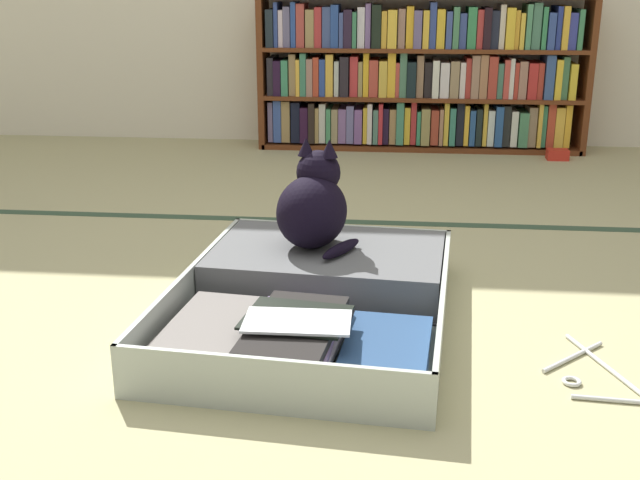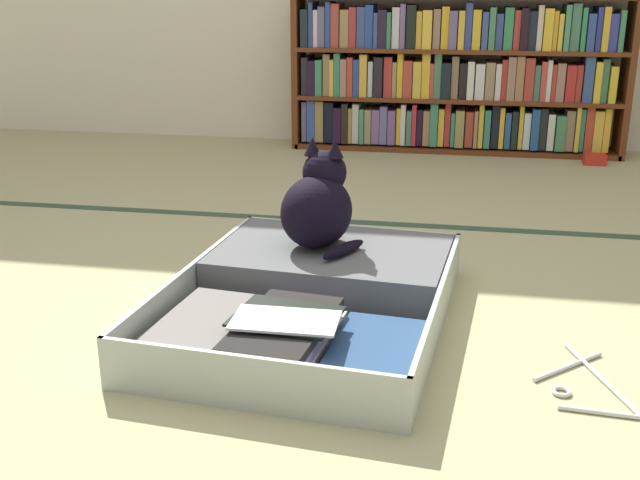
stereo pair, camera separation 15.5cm
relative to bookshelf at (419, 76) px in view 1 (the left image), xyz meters
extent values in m
plane|color=tan|center=(-0.36, -2.26, -0.37)|extent=(10.00, 10.00, 0.00)
cube|color=#314934|center=(-0.36, -1.31, -0.37)|extent=(4.80, 0.05, 0.00)
cube|color=#612F15|center=(-0.78, 0.00, 0.01)|extent=(0.03, 0.23, 0.76)
cube|color=#612F15|center=(0.81, 0.00, 0.01)|extent=(0.03, 0.23, 0.76)
cube|color=#612F15|center=(0.01, 0.00, -0.35)|extent=(1.59, 0.23, 0.02)
cube|color=#612F15|center=(0.01, 0.00, -0.11)|extent=(1.56, 0.23, 0.02)
cube|color=slate|center=(-0.74, 0.01, -0.23)|extent=(0.02, 0.20, 0.20)
cube|color=#355097|center=(-0.70, 0.00, -0.23)|extent=(0.04, 0.20, 0.21)
cube|color=#997B4A|center=(-0.66, 0.01, -0.23)|extent=(0.04, 0.20, 0.21)
cube|color=black|center=(-0.61, 0.00, -0.23)|extent=(0.04, 0.20, 0.20)
cube|color=#2A122C|center=(-0.57, -0.01, -0.24)|extent=(0.04, 0.20, 0.18)
cube|color=black|center=(-0.53, -0.01, -0.23)|extent=(0.03, 0.20, 0.20)
cube|color=#A2844B|center=(-0.50, 0.00, -0.24)|extent=(0.02, 0.20, 0.18)
cube|color=silver|center=(-0.47, 0.01, -0.23)|extent=(0.03, 0.20, 0.20)
cube|color=#428B5A|center=(-0.44, -0.01, -0.25)|extent=(0.02, 0.20, 0.17)
cube|color=#97865E|center=(-0.41, 0.00, -0.25)|extent=(0.03, 0.20, 0.17)
cube|color=slate|center=(-0.37, 0.01, -0.25)|extent=(0.04, 0.20, 0.17)
cube|color=slate|center=(-0.33, 0.00, -0.24)|extent=(0.04, 0.20, 0.19)
cube|color=#77518D|center=(-0.29, 0.00, -0.25)|extent=(0.04, 0.20, 0.17)
cube|color=gold|center=(-0.26, 0.01, -0.24)|extent=(0.02, 0.20, 0.18)
cube|color=silver|center=(-0.24, 0.00, -0.23)|extent=(0.02, 0.20, 0.20)
cube|color=#4A7464|center=(-0.21, 0.00, -0.25)|extent=(0.02, 0.20, 0.17)
cube|color=red|center=(-0.18, 0.00, -0.23)|extent=(0.02, 0.20, 0.20)
cube|color=black|center=(-0.16, 0.01, -0.24)|extent=(0.03, 0.20, 0.18)
cube|color=#9F794B|center=(-0.12, 0.01, -0.25)|extent=(0.03, 0.20, 0.17)
cube|color=#3E8062|center=(-0.08, 0.00, -0.23)|extent=(0.04, 0.20, 0.21)
cube|color=gold|center=(-0.05, 0.01, -0.24)|extent=(0.03, 0.20, 0.18)
cube|color=#B02E2F|center=(-0.02, 0.01, -0.23)|extent=(0.03, 0.20, 0.21)
cube|color=#368960|center=(0.01, 0.00, -0.25)|extent=(0.02, 0.20, 0.17)
cube|color=olive|center=(0.04, -0.01, -0.24)|extent=(0.04, 0.20, 0.18)
cube|color=#AB412D|center=(0.09, 0.01, -0.25)|extent=(0.04, 0.20, 0.17)
cube|color=#9F7253|center=(0.12, -0.01, -0.24)|extent=(0.02, 0.20, 0.18)
cube|color=gold|center=(0.14, 0.00, -0.23)|extent=(0.02, 0.20, 0.21)
cube|color=#347C65|center=(0.17, 0.00, -0.24)|extent=(0.03, 0.20, 0.19)
cube|color=black|center=(0.21, 0.01, -0.23)|extent=(0.04, 0.20, 0.21)
cube|color=yellow|center=(0.24, 0.01, -0.23)|extent=(0.02, 0.20, 0.20)
cube|color=#275089|center=(0.27, 0.00, -0.24)|extent=(0.03, 0.20, 0.18)
cube|color=black|center=(0.30, 0.00, -0.24)|extent=(0.03, 0.20, 0.18)
cube|color=gold|center=(0.33, 0.01, -0.23)|extent=(0.02, 0.20, 0.21)
cube|color=silver|center=(0.36, 0.01, -0.24)|extent=(0.03, 0.20, 0.18)
cube|color=#264F8B|center=(0.40, -0.01, -0.23)|extent=(0.04, 0.20, 0.20)
cube|color=black|center=(0.44, 0.00, -0.23)|extent=(0.03, 0.20, 0.20)
cube|color=silver|center=(0.48, 0.00, -0.25)|extent=(0.03, 0.20, 0.17)
cube|color=#427F55|center=(0.52, -0.01, -0.25)|extent=(0.04, 0.20, 0.17)
cube|color=#8C7558|center=(0.56, 0.00, -0.24)|extent=(0.04, 0.20, 0.19)
cube|color=gold|center=(0.60, -0.01, -0.23)|extent=(0.02, 0.20, 0.21)
cube|color=#398057|center=(0.62, 0.01, -0.23)|extent=(0.02, 0.20, 0.20)
cube|color=#B83F27|center=(0.65, 0.01, -0.23)|extent=(0.04, 0.20, 0.21)
cube|color=gold|center=(0.69, 0.01, -0.23)|extent=(0.04, 0.20, 0.20)
cube|color=gold|center=(0.73, 0.01, -0.23)|extent=(0.03, 0.20, 0.21)
cube|color=#612F15|center=(0.01, 0.00, 0.13)|extent=(1.56, 0.23, 0.02)
cube|color=#28262D|center=(-0.74, 0.01, -0.01)|extent=(0.03, 0.20, 0.18)
cube|color=#25132C|center=(-0.70, -0.01, -0.01)|extent=(0.04, 0.20, 0.17)
cube|color=#39855D|center=(-0.66, -0.01, -0.01)|extent=(0.03, 0.20, 0.17)
cube|color=#A28256|center=(-0.62, 0.01, 0.00)|extent=(0.03, 0.20, 0.20)
cube|color=gold|center=(-0.60, -0.01, -0.01)|extent=(0.02, 0.20, 0.18)
cube|color=#3A7A5D|center=(-0.57, -0.01, 0.01)|extent=(0.03, 0.20, 0.21)
cube|color=#9C7263|center=(-0.54, -0.01, -0.01)|extent=(0.03, 0.20, 0.18)
cube|color=#B94028|center=(-0.51, 0.00, 0.00)|extent=(0.03, 0.20, 0.19)
cube|color=#2A438F|center=(-0.47, 0.00, -0.01)|extent=(0.03, 0.20, 0.18)
cube|color=gold|center=(-0.44, 0.00, 0.00)|extent=(0.04, 0.20, 0.20)
cube|color=silver|center=(-0.40, 0.01, -0.01)|extent=(0.02, 0.20, 0.17)
cube|color=black|center=(-0.37, -0.01, 0.00)|extent=(0.04, 0.20, 0.19)
cube|color=#C03234|center=(-0.32, 0.01, 0.00)|extent=(0.04, 0.20, 0.19)
cube|color=#9B8750|center=(-0.29, 0.01, -0.01)|extent=(0.02, 0.20, 0.17)
cube|color=yellow|center=(-0.26, 0.01, 0.01)|extent=(0.03, 0.20, 0.21)
cube|color=#B74436|center=(-0.22, 0.00, -0.01)|extent=(0.04, 0.20, 0.18)
cube|color=gold|center=(-0.18, -0.01, -0.01)|extent=(0.04, 0.20, 0.18)
cube|color=gold|center=(-0.13, 0.00, 0.01)|extent=(0.04, 0.20, 0.21)
cube|color=#B94338|center=(-0.10, 0.00, -0.01)|extent=(0.02, 0.20, 0.17)
cube|color=#467558|center=(-0.08, 0.00, 0.01)|extent=(0.03, 0.20, 0.22)
cube|color=black|center=(-0.04, -0.01, -0.01)|extent=(0.04, 0.20, 0.17)
cube|color=#906E50|center=(0.01, 0.01, 0.00)|extent=(0.03, 0.20, 0.20)
cube|color=black|center=(0.05, 0.01, -0.01)|extent=(0.04, 0.20, 0.17)
cube|color=silver|center=(0.08, -0.01, -0.01)|extent=(0.03, 0.20, 0.18)
cube|color=silver|center=(0.12, 0.00, -0.01)|extent=(0.04, 0.20, 0.17)
cube|color=#977E5B|center=(0.17, 0.00, -0.01)|extent=(0.04, 0.20, 0.18)
cube|color=silver|center=(0.21, 0.00, -0.01)|extent=(0.03, 0.20, 0.17)
cube|color=#B73831|center=(0.24, 0.01, 0.00)|extent=(0.03, 0.20, 0.19)
cube|color=#9C765D|center=(0.27, -0.01, 0.01)|extent=(0.04, 0.20, 0.21)
cube|color=#A36F4B|center=(0.31, -0.01, 0.01)|extent=(0.04, 0.20, 0.21)
cube|color=#AB392C|center=(0.35, -0.01, 0.00)|extent=(0.04, 0.20, 0.20)
cube|color=#457962|center=(0.39, 0.01, -0.01)|extent=(0.03, 0.20, 0.17)
cube|color=#C3443B|center=(0.42, 0.00, 0.00)|extent=(0.03, 0.20, 0.19)
cube|color=silver|center=(0.45, 0.00, 0.00)|extent=(0.02, 0.20, 0.19)
cube|color=#B03629|center=(0.47, 0.00, -0.01)|extent=(0.02, 0.20, 0.17)
cube|color=#A2745F|center=(0.50, 0.00, -0.01)|extent=(0.04, 0.20, 0.18)
cube|color=red|center=(0.54, 0.00, -0.01)|extent=(0.04, 0.20, 0.17)
cube|color=#AE3728|center=(0.58, 0.01, -0.01)|extent=(0.03, 0.20, 0.17)
cube|color=#355188|center=(0.62, -0.01, 0.01)|extent=(0.04, 0.20, 0.21)
cube|color=yellow|center=(0.66, -0.01, 0.00)|extent=(0.03, 0.20, 0.19)
cube|color=#477B56|center=(0.70, 0.01, 0.00)|extent=(0.03, 0.20, 0.20)
cube|color=gold|center=(0.73, -0.01, -0.01)|extent=(0.03, 0.20, 0.17)
cube|color=#1E272E|center=(-0.73, -0.01, 0.23)|extent=(0.04, 0.20, 0.18)
cube|color=#30458C|center=(-0.70, 0.00, 0.24)|extent=(0.02, 0.20, 0.21)
cube|color=silver|center=(-0.68, 0.01, 0.23)|extent=(0.02, 0.20, 0.18)
cube|color=slate|center=(-0.65, 0.01, 0.23)|extent=(0.03, 0.20, 0.19)
cube|color=#2A4992|center=(-0.62, 0.00, 0.24)|extent=(0.02, 0.20, 0.21)
cube|color=#AB4039|center=(-0.58, 0.00, 0.24)|extent=(0.04, 0.20, 0.21)
cube|color=#9D8350|center=(-0.54, 0.01, 0.23)|extent=(0.04, 0.20, 0.18)
cube|color=#B03233|center=(-0.50, 0.00, 0.23)|extent=(0.03, 0.20, 0.19)
cube|color=#3D4F82|center=(-0.46, 0.01, 0.23)|extent=(0.04, 0.20, 0.19)
cube|color=#264690|center=(-0.42, 0.00, 0.24)|extent=(0.04, 0.20, 0.20)
cube|color=#3C4B84|center=(-0.38, -0.01, 0.22)|extent=(0.02, 0.20, 0.17)
cube|color=#291C30|center=(-0.35, -0.01, 0.23)|extent=(0.04, 0.20, 0.18)
cube|color=#367952|center=(-0.32, -0.01, 0.22)|extent=(0.02, 0.20, 0.17)
cube|color=silver|center=(-0.29, 0.00, 0.23)|extent=(0.04, 0.20, 0.19)
cube|color=slate|center=(-0.25, 0.00, 0.24)|extent=(0.03, 0.20, 0.21)
cube|color=black|center=(-0.21, -0.01, 0.24)|extent=(0.04, 0.20, 0.20)
cube|color=gold|center=(-0.18, 0.00, 0.22)|extent=(0.03, 0.20, 0.17)
cube|color=yellow|center=(-0.14, -0.01, 0.23)|extent=(0.04, 0.20, 0.18)
cube|color=#987260|center=(-0.09, 0.01, 0.23)|extent=(0.03, 0.20, 0.18)
cube|color=gold|center=(-0.05, 0.01, 0.24)|extent=(0.03, 0.20, 0.20)
cube|color=slate|center=(-0.01, -0.01, 0.23)|extent=(0.04, 0.20, 0.18)
cube|color=gold|center=(0.02, -0.01, 0.23)|extent=(0.03, 0.20, 0.18)
cube|color=#314388|center=(0.06, 0.00, 0.24)|extent=(0.03, 0.20, 0.21)
cube|color=gold|center=(0.09, 0.00, 0.23)|extent=(0.04, 0.20, 0.18)
cube|color=#3C4E8E|center=(0.13, -0.01, 0.22)|extent=(0.03, 0.20, 0.17)
cube|color=#458057|center=(0.17, -0.01, 0.23)|extent=(0.03, 0.20, 0.19)
cube|color=#364787|center=(0.20, 0.01, 0.22)|extent=(0.03, 0.20, 0.16)
cube|color=#368650|center=(0.24, 0.00, 0.23)|extent=(0.04, 0.20, 0.19)
cube|color=#BC3835|center=(0.28, 0.01, 0.23)|extent=(0.03, 0.20, 0.18)
cube|color=black|center=(0.31, -0.01, 0.23)|extent=(0.03, 0.20, 0.19)
cube|color=#1C2030|center=(0.35, 0.01, 0.23)|extent=(0.04, 0.20, 0.18)
cube|color=beige|center=(0.38, 0.01, 0.24)|extent=(0.03, 0.20, 0.21)
cube|color=yellow|center=(0.42, -0.01, 0.23)|extent=(0.04, 0.20, 0.19)
cube|color=gold|center=(0.45, 0.01, 0.23)|extent=(0.02, 0.20, 0.18)
cube|color=gold|center=(0.48, 0.00, 0.22)|extent=(0.02, 0.20, 0.17)
cube|color=#4B8A62|center=(0.50, -0.01, 0.24)|extent=(0.02, 0.20, 0.21)
cube|color=#487B61|center=(0.54, 0.00, 0.24)|extent=(0.04, 0.20, 0.21)
cube|color=#348652|center=(0.58, 0.00, 0.24)|extent=(0.02, 0.20, 0.20)
cube|color=#334A8E|center=(0.61, -0.01, 0.22)|extent=(0.03, 0.20, 0.17)
cube|color=#2B3C91|center=(0.65, 0.00, 0.24)|extent=(0.02, 0.20, 0.20)
cube|color=gold|center=(0.67, -0.01, 0.24)|extent=(0.03, 0.20, 0.20)
cube|color=#363D93|center=(0.71, 0.00, 0.22)|extent=(0.04, 0.20, 0.17)
cube|color=#3D8055|center=(0.74, -0.01, 0.23)|extent=(0.02, 0.20, 0.18)
cube|color=#B1BBAF|center=(-0.32, -2.39, -0.36)|extent=(0.69, 0.50, 0.01)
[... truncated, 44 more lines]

